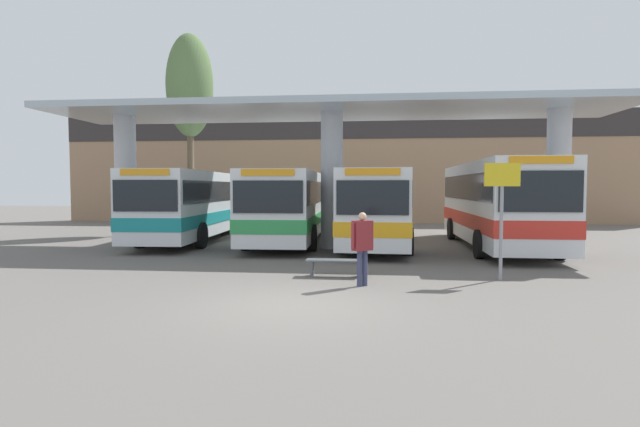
{
  "coord_description": "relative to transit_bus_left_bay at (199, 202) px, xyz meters",
  "views": [
    {
      "loc": [
        1.66,
        -10.0,
        2.42
      ],
      "look_at": [
        0.0,
        5.31,
        1.6
      ],
      "focal_mm": 28.0,
      "sensor_mm": 36.0,
      "label": 1
    }
  ],
  "objects": [
    {
      "name": "poplar_tree_behind_left",
      "position": [
        -1.5,
        3.02,
        5.92
      ],
      "size": [
        2.45,
        2.45,
        10.45
      ],
      "color": "brown",
      "rests_on": "ground_plane"
    },
    {
      "name": "info_sign_platform",
      "position": [
        11.45,
        -9.27,
        0.43
      ],
      "size": [
        0.9,
        0.09,
        3.04
      ],
      "color": "gray",
      "rests_on": "ground_plane"
    },
    {
      "name": "transit_bus_far_right_bay",
      "position": [
        13.02,
        -2.04,
        0.13
      ],
      "size": [
        2.89,
        10.8,
        3.35
      ],
      "rotation": [
        0.0,
        0.0,
        3.14
      ],
      "color": "silver",
      "rests_on": "ground_plane"
    },
    {
      "name": "transit_bus_center_bay",
      "position": [
        4.48,
        -0.44,
        -0.02
      ],
      "size": [
        3.07,
        11.87,
        3.04
      ],
      "rotation": [
        0.0,
        0.0,
        3.17
      ],
      "color": "silver",
      "rests_on": "ground_plane"
    },
    {
      "name": "transit_bus_left_bay",
      "position": [
        0.0,
        0.0,
        0.0
      ],
      "size": [
        3.12,
        12.27,
        3.08
      ],
      "rotation": [
        0.0,
        0.0,
        3.19
      ],
      "color": "silver",
      "rests_on": "ground_plane"
    },
    {
      "name": "waiting_bench_near_pillar",
      "position": [
        7.15,
        -9.24,
        -1.39
      ],
      "size": [
        1.63,
        0.44,
        0.46
      ],
      "color": "#4C5156",
      "rests_on": "ground_plane"
    },
    {
      "name": "station_canopy",
      "position": [
        6.5,
        -2.93,
        2.87
      ],
      "size": [
        22.11,
        5.12,
        5.57
      ],
      "color": "silver",
      "rests_on": "ground_plane"
    },
    {
      "name": "pedestrian_waiting",
      "position": [
        7.88,
        -10.47,
        -0.63
      ],
      "size": [
        0.58,
        0.5,
        1.8
      ],
      "rotation": [
        0.0,
        0.0,
        0.68
      ],
      "color": "#333856",
      "rests_on": "ground_plane"
    },
    {
      "name": "townhouse_backdrop",
      "position": [
        6.5,
        11.31,
        2.6
      ],
      "size": [
        40.0,
        0.58,
        7.43
      ],
      "color": "#9E7A5B",
      "rests_on": "ground_plane"
    },
    {
      "name": "transit_bus_right_bay",
      "position": [
        8.32,
        -1.17,
        -0.03
      ],
      "size": [
        3.01,
        11.58,
        3.04
      ],
      "rotation": [
        0.0,
        0.0,
        3.11
      ],
      "color": "silver",
      "rests_on": "ground_plane"
    },
    {
      "name": "ground_plane",
      "position": [
        6.5,
        -12.58,
        -1.73
      ],
      "size": [
        100.0,
        100.0,
        0.0
      ],
      "primitive_type": "plane",
      "color": "#605B56"
    }
  ]
}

